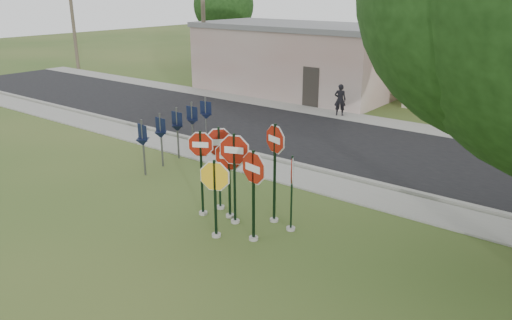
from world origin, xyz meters
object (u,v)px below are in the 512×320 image
Objects in this scene: stop_sign_yellow at (215,189)px; utility_pole_near at (203,9)px; stop_sign_center at (234,165)px; stop_sign_left at (201,162)px; pedestrian at (340,100)px.

utility_pole_near is at bearing 133.85° from stop_sign_yellow.
stop_sign_center is 1.04× the size of stop_sign_left.
stop_sign_left is at bearing -47.16° from utility_pole_near.
pedestrian is (10.26, -1.03, -4.11)m from utility_pole_near.
stop_sign_left is 1.62× the size of pedestrian.
stop_sign_center is at bearing 98.10° from stop_sign_yellow.
stop_sign_left is at bearing 147.12° from stop_sign_yellow.
utility_pole_near is at bearing 135.48° from stop_sign_center.
stop_sign_left is 13.05m from pedestrian.
utility_pole_near is at bearing 132.84° from stop_sign_left.
stop_sign_left reaches higher than pedestrian.
stop_sign_center is 0.28× the size of utility_pole_near.
stop_sign_yellow is (0.13, -0.94, -0.36)m from stop_sign_center.
pedestrian is at bearing 105.51° from stop_sign_yellow.
stop_sign_center reaches higher than stop_sign_left.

